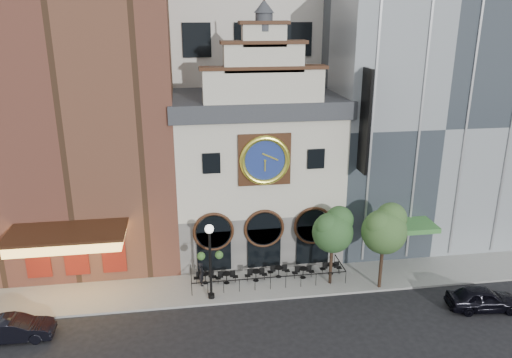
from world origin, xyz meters
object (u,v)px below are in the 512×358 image
object	(u,v)px
car_left	(15,329)
tree_right	(385,228)
bistro_0	(205,277)
bistro_1	(227,277)
lamppost	(210,253)
tree_left	(333,229)
bistro_5	(331,268)
pedestrian	(202,274)
bistro_3	(279,271)
bistro_2	(256,275)
bistro_4	(303,272)
car_right	(483,298)

from	to	relation	value
car_left	tree_right	xyz separation A→B (m)	(23.02, 2.21, 3.82)
bistro_0	bistro_1	bearing A→B (deg)	-8.29
lamppost	tree_right	xyz separation A→B (m)	(11.54, -0.28, 1.13)
tree_left	bistro_5	bearing A→B (deg)	73.58
tree_right	bistro_5	bearing A→B (deg)	142.62
pedestrian	bistro_1	bearing A→B (deg)	-91.93
bistro_5	bistro_3	bearing A→B (deg)	178.26
bistro_0	bistro_1	size ratio (longest dim) A/B	1.00
bistro_2	bistro_4	world-z (taller)	same
bistro_1	tree_right	distance (m)	11.26
bistro_0	bistro_3	size ratio (longest dim) A/B	1.00
bistro_4	pedestrian	size ratio (longest dim) A/B	0.93
bistro_4	lamppost	size ratio (longest dim) A/B	0.30
bistro_0	car_right	xyz separation A→B (m)	(17.34, -5.58, 0.15)
bistro_5	car_right	size ratio (longest dim) A/B	0.35
pedestrian	tree_right	xyz separation A→B (m)	(12.08, -2.03, 3.53)
bistro_2	car_left	world-z (taller)	car_left
bistro_1	car_left	world-z (taller)	car_left
bistro_4	bistro_3	bearing A→B (deg)	167.27
car_right	pedestrian	distance (m)	18.39
car_left	tree_left	xyz separation A→B (m)	(19.83, 3.24, 3.50)
bistro_0	tree_left	bearing A→B (deg)	-7.77
bistro_5	pedestrian	xyz separation A→B (m)	(-9.23, -0.15, 0.39)
tree_left	tree_right	world-z (taller)	tree_right
bistro_4	bistro_5	world-z (taller)	same
pedestrian	tree_left	world-z (taller)	tree_left
tree_right	pedestrian	bearing A→B (deg)	170.47
bistro_1	bistro_5	distance (m)	7.52
bistro_1	bistro_5	xyz separation A→B (m)	(7.52, 0.19, 0.00)
car_left	lamppost	world-z (taller)	lamppost
bistro_3	lamppost	size ratio (longest dim) A/B	0.30
bistro_5	pedestrian	distance (m)	9.24
bistro_2	car_left	distance (m)	15.31
lamppost	pedestrian	bearing A→B (deg)	107.54
bistro_0	car_left	size ratio (longest dim) A/B	0.37
bistro_4	car_right	distance (m)	11.71
bistro_5	car_right	bearing A→B (deg)	-33.63
bistro_1	pedestrian	bearing A→B (deg)	178.85
bistro_3	bistro_5	xyz separation A→B (m)	(3.78, -0.11, 0.00)
bistro_0	car_right	distance (m)	18.22
bistro_2	bistro_5	world-z (taller)	same
bistro_2	tree_right	world-z (taller)	tree_right
bistro_5	lamppost	distance (m)	9.32
pedestrian	tree_left	xyz separation A→B (m)	(8.89, -1.00, 3.21)
bistro_5	car_left	distance (m)	20.64
bistro_3	tree_left	bearing A→B (deg)	-20.20
bistro_3	lamppost	world-z (taller)	lamppost
bistro_4	bistro_5	distance (m)	2.11
bistro_2	tree_right	distance (m)	9.40
bistro_2	tree_left	distance (m)	6.33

